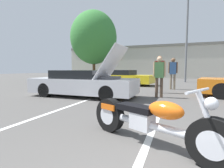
# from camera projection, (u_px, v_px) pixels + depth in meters

# --- Properties ---
(parking_stripe_foreground) EXTENTS (0.12, 5.79, 0.01)m
(parking_stripe_foreground) POSITION_uv_depth(u_px,v_px,m) (38.00, 117.00, 4.35)
(parking_stripe_foreground) COLOR white
(parking_stripe_foreground) RESTS_ON ground
(parking_stripe_middle) EXTENTS (0.12, 5.79, 0.01)m
(parking_stripe_middle) POSITION_uv_depth(u_px,v_px,m) (152.00, 131.00, 3.38)
(parking_stripe_middle) COLOR white
(parking_stripe_middle) RESTS_ON ground
(far_building) EXTENTS (32.00, 4.20, 4.40)m
(far_building) POSITION_uv_depth(u_px,v_px,m) (180.00, 61.00, 23.86)
(far_building) COLOR beige
(far_building) RESTS_ON ground
(light_pole) EXTENTS (1.21, 0.28, 8.02)m
(light_pole) POSITION_uv_depth(u_px,v_px,m) (188.00, 33.00, 15.57)
(light_pole) COLOR slate
(light_pole) RESTS_ON ground
(tree_background) EXTENTS (5.06, 5.06, 7.54)m
(tree_background) POSITION_uv_depth(u_px,v_px,m) (94.00, 38.00, 19.19)
(tree_background) COLOR brown
(tree_background) RESTS_ON ground
(motorcycle) EXTENTS (2.27, 1.24, 0.95)m
(motorcycle) POSITION_uv_depth(u_px,v_px,m) (149.00, 121.00, 2.72)
(motorcycle) COLOR black
(motorcycle) RESTS_ON ground
(show_car_hood_open) EXTENTS (4.67, 1.84, 2.13)m
(show_car_hood_open) POSITION_uv_depth(u_px,v_px,m) (84.00, 83.00, 7.63)
(show_car_hood_open) COLOR silver
(show_car_hood_open) RESTS_ON ground
(parked_car_left_row) EXTENTS (4.84, 2.39, 1.12)m
(parked_car_left_row) POSITION_uv_depth(u_px,v_px,m) (122.00, 78.00, 13.25)
(parked_car_left_row) COLOR yellow
(parked_car_left_row) RESTS_ON ground
(spectator_near_motorcycle) EXTENTS (0.52, 0.24, 1.84)m
(spectator_near_motorcycle) POSITION_uv_depth(u_px,v_px,m) (159.00, 71.00, 8.66)
(spectator_near_motorcycle) COLOR #333338
(spectator_near_motorcycle) RESTS_ON ground
(spectator_by_show_car) EXTENTS (0.52, 0.24, 1.83)m
(spectator_by_show_car) POSITION_uv_depth(u_px,v_px,m) (173.00, 71.00, 10.19)
(spectator_by_show_car) COLOR gray
(spectator_by_show_car) RESTS_ON ground
(spectator_midground) EXTENTS (0.52, 0.22, 1.71)m
(spectator_midground) POSITION_uv_depth(u_px,v_px,m) (159.00, 73.00, 7.30)
(spectator_midground) COLOR brown
(spectator_midground) RESTS_ON ground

